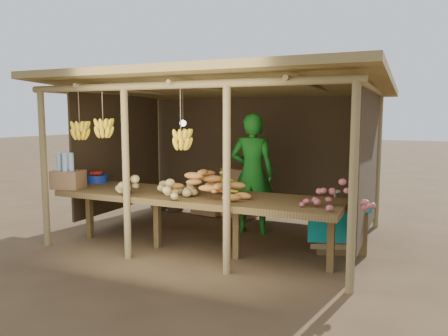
% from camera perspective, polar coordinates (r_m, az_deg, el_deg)
% --- Properties ---
extents(ground, '(60.00, 60.00, 0.00)m').
position_cam_1_polar(ground, '(6.84, 0.00, -8.76)').
color(ground, brown).
rests_on(ground, ground).
extents(stall_structure, '(4.70, 3.50, 2.43)m').
position_cam_1_polar(stall_structure, '(6.62, -0.70, 7.49)').
color(stall_structure, olive).
rests_on(stall_structure, ground).
extents(counter, '(3.90, 1.05, 0.80)m').
position_cam_1_polar(counter, '(5.84, -3.79, -4.04)').
color(counter, brown).
rests_on(counter, ground).
extents(potato_heap, '(1.18, 0.85, 0.37)m').
position_cam_1_polar(potato_heap, '(5.80, -9.10, -1.72)').
color(potato_heap, tan).
rests_on(potato_heap, counter).
extents(sweet_potato_heap, '(1.26, 1.03, 0.36)m').
position_cam_1_polar(sweet_potato_heap, '(5.68, -2.54, -1.86)').
color(sweet_potato_heap, '#C47832').
rests_on(sweet_potato_heap, counter).
extents(onion_heap, '(0.91, 0.69, 0.36)m').
position_cam_1_polar(onion_heap, '(5.07, 14.82, -3.17)').
color(onion_heap, '#B15656').
rests_on(onion_heap, counter).
extents(banana_pile, '(0.56, 0.34, 0.35)m').
position_cam_1_polar(banana_pile, '(6.04, -0.52, -1.42)').
color(banana_pile, yellow).
rests_on(banana_pile, counter).
extents(tomato_basin, '(0.34, 0.34, 0.18)m').
position_cam_1_polar(tomato_basin, '(7.13, -16.28, -1.24)').
color(tomato_basin, navy).
rests_on(tomato_basin, counter).
extents(bottle_box, '(0.47, 0.41, 0.52)m').
position_cam_1_polar(bottle_box, '(6.66, -19.69, -0.83)').
color(bottle_box, brown).
rests_on(bottle_box, counter).
extents(vendor, '(0.75, 0.56, 1.88)m').
position_cam_1_polar(vendor, '(6.85, 3.72, -0.71)').
color(vendor, '#176B1B').
rests_on(vendor, ground).
extents(tarp_crate, '(0.87, 0.81, 0.85)m').
position_cam_1_polar(tarp_crate, '(6.24, 14.79, -7.22)').
color(tarp_crate, brown).
rests_on(tarp_crate, ground).
extents(carton_stack, '(1.25, 0.56, 0.89)m').
position_cam_1_polar(carton_stack, '(7.99, 0.70, -3.62)').
color(carton_stack, brown).
rests_on(carton_stack, ground).
extents(burlap_sacks, '(0.75, 0.40, 0.53)m').
position_cam_1_polar(burlap_sacks, '(8.62, -7.43, -3.98)').
color(burlap_sacks, '#42321F').
rests_on(burlap_sacks, ground).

